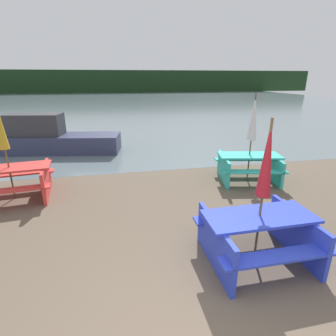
% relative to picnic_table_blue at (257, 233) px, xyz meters
% --- Properties ---
extents(water, '(60.00, 50.00, 0.00)m').
position_rel_picnic_table_blue_xyz_m(water, '(-1.38, 29.42, -0.47)').
color(water, slate).
rests_on(water, ground_plane).
extents(far_treeline, '(80.00, 1.60, 4.00)m').
position_rel_picnic_table_blue_xyz_m(far_treeline, '(-1.38, 49.42, 1.53)').
color(far_treeline, '#193319').
rests_on(far_treeline, water).
extents(picnic_table_blue, '(1.68, 1.39, 0.78)m').
position_rel_picnic_table_blue_xyz_m(picnic_table_blue, '(0.00, 0.00, 0.00)').
color(picnic_table_blue, blue).
rests_on(picnic_table_blue, ground_plane).
extents(picnic_table_teal, '(1.90, 1.68, 0.74)m').
position_rel_picnic_table_blue_xyz_m(picnic_table_teal, '(1.51, 3.17, -0.02)').
color(picnic_table_teal, '#33B7A8').
rests_on(picnic_table_teal, ground_plane).
extents(picnic_table_red, '(1.92, 1.58, 0.78)m').
position_rel_picnic_table_blue_xyz_m(picnic_table_red, '(-4.52, 3.19, -0.00)').
color(picnic_table_red, red).
rests_on(picnic_table_red, ground_plane).
extents(umbrella_gold, '(0.21, 0.21, 2.34)m').
position_rel_picnic_table_blue_xyz_m(umbrella_gold, '(-4.52, 3.19, 1.27)').
color(umbrella_gold, brown).
rests_on(umbrella_gold, ground_plane).
extents(umbrella_white, '(0.26, 0.26, 2.36)m').
position_rel_picnic_table_blue_xyz_m(umbrella_white, '(1.51, 3.17, 1.26)').
color(umbrella_white, brown).
rests_on(umbrella_white, ground_plane).
extents(umbrella_crimson, '(0.21, 0.21, 2.24)m').
position_rel_picnic_table_blue_xyz_m(umbrella_crimson, '(-0.00, 0.00, 1.18)').
color(umbrella_crimson, brown).
rests_on(umbrella_crimson, ground_plane).
extents(boat, '(4.71, 1.98, 1.46)m').
position_rel_picnic_table_blue_xyz_m(boat, '(-4.43, 7.37, 0.06)').
color(boat, '#333856').
rests_on(boat, water).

